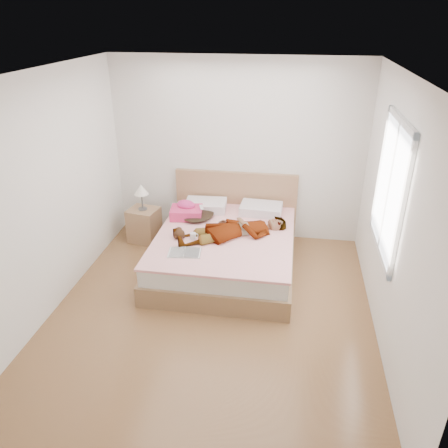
# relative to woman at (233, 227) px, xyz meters

# --- Properties ---
(ground) EXTENTS (4.00, 4.00, 0.00)m
(ground) POSITION_rel_woman_xyz_m (-0.10, -0.96, -0.61)
(ground) COLOR #55321A
(ground) RESTS_ON ground
(woman) EXTENTS (1.61, 1.20, 0.21)m
(woman) POSITION_rel_woman_xyz_m (0.00, 0.00, 0.00)
(woman) COLOR white
(woman) RESTS_ON bed
(hair) EXTENTS (0.48, 0.58, 0.08)m
(hair) POSITION_rel_woman_xyz_m (-0.57, 0.45, -0.06)
(hair) COLOR black
(hair) RESTS_ON bed
(phone) EXTENTS (0.08, 0.10, 0.05)m
(phone) POSITION_rel_woman_xyz_m (-0.50, 0.40, 0.06)
(phone) COLOR silver
(phone) RESTS_ON bed
(room_shell) EXTENTS (4.00, 4.00, 4.00)m
(room_shell) POSITION_rel_woman_xyz_m (1.67, -0.66, 0.89)
(room_shell) COLOR white
(room_shell) RESTS_ON ground
(bed) EXTENTS (1.80, 2.08, 1.00)m
(bed) POSITION_rel_woman_xyz_m (-0.10, 0.08, -0.34)
(bed) COLOR brown
(bed) RESTS_ON ground
(towel) EXTENTS (0.47, 0.40, 0.23)m
(towel) POSITION_rel_woman_xyz_m (-0.72, 0.42, -0.01)
(towel) COLOR #E03D7C
(towel) RESTS_ON bed
(magazine) EXTENTS (0.41, 0.30, 0.02)m
(magazine) POSITION_rel_woman_xyz_m (-0.50, -0.58, -0.10)
(magazine) COLOR white
(magazine) RESTS_ON bed
(coffee_mug) EXTENTS (0.11, 0.10, 0.08)m
(coffee_mug) POSITION_rel_woman_xyz_m (-0.48, -0.22, -0.06)
(coffee_mug) COLOR white
(coffee_mug) RESTS_ON bed
(plush_toy) EXTENTS (0.18, 0.23, 0.12)m
(plush_toy) POSITION_rel_woman_xyz_m (-0.66, -0.20, -0.04)
(plush_toy) COLOR black
(plush_toy) RESTS_ON bed
(nightstand) EXTENTS (0.47, 0.44, 0.89)m
(nightstand) POSITION_rel_woman_xyz_m (-1.41, 0.58, -0.32)
(nightstand) COLOR olive
(nightstand) RESTS_ON ground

